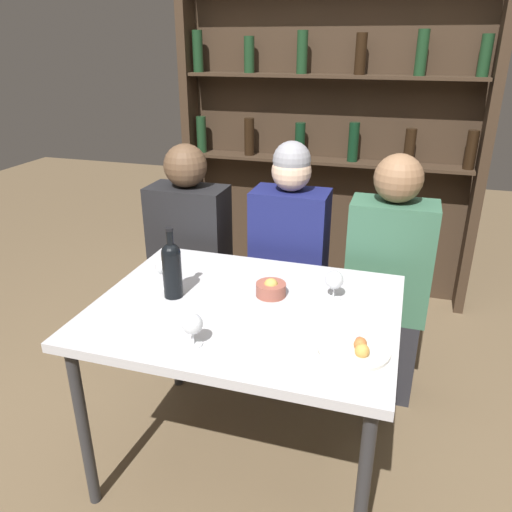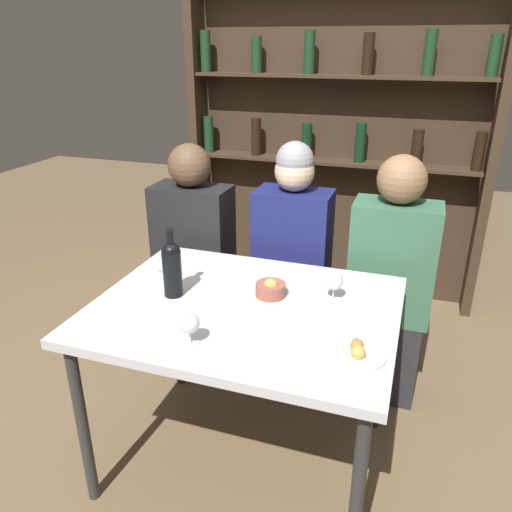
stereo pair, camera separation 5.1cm
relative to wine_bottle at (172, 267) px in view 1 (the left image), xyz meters
name	(u,v)px [view 1 (the left image)]	position (x,y,z in m)	size (l,w,h in m)	color
ground_plane	(247,457)	(0.30, 0.01, -0.88)	(10.00, 10.00, 0.00)	brown
dining_table	(246,321)	(0.30, 0.01, -0.19)	(1.14, 0.89, 0.76)	silver
wine_rack_wall	(328,124)	(0.29, 1.77, 0.30)	(1.99, 0.21, 2.28)	#38281C
wine_bottle	(172,267)	(0.00, 0.00, 0.00)	(0.07, 0.07, 0.28)	black
wine_glass_0	(334,281)	(0.60, 0.16, -0.05)	(0.07, 0.07, 0.11)	silver
wine_glass_1	(163,269)	(-0.08, 0.07, -0.05)	(0.06, 0.06, 0.11)	silver
wine_glass_2	(193,325)	(0.21, -0.30, -0.05)	(0.07, 0.07, 0.11)	silver
food_plate_0	(356,348)	(0.73, -0.18, -0.11)	(0.24, 0.24, 0.05)	silver
snack_bowl	(271,289)	(0.36, 0.12, -0.09)	(0.12, 0.12, 0.07)	#995142
seated_person_left	(191,264)	(-0.23, 0.66, -0.30)	(0.40, 0.22, 1.22)	#26262B
seated_person_center	(289,271)	(0.31, 0.66, -0.27)	(0.36, 0.22, 1.27)	#26262B
seated_person_right	(386,288)	(0.79, 0.66, -0.29)	(0.39, 0.22, 1.24)	#26262B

